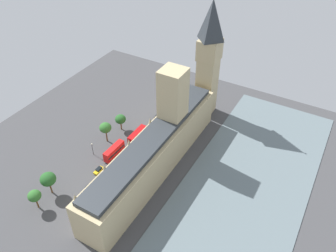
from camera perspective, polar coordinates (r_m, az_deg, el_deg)
name	(u,v)px	position (r m, az deg, el deg)	size (l,w,h in m)	color
ground_plane	(150,167)	(132.37, -2.98, -6.88)	(146.41, 146.41, 0.00)	#424244
river_thames	(237,203)	(122.83, 11.46, -12.63)	(42.62, 131.77, 0.25)	slate
parliament_building	(157,147)	(126.03, -1.84, -3.52)	(12.69, 76.41, 36.46)	tan
clock_tower	(209,58)	(146.66, 6.88, 11.28)	(8.88, 8.88, 52.93)	tan
car_black_corner	(159,116)	(155.19, -1.61, 1.69)	(2.12, 4.42, 1.74)	black
double_decker_bus_opposite_hall	(137,136)	(142.36, -5.20, -1.61)	(2.70, 10.51, 4.75)	#B20C0F
double_decker_bus_under_trees	(114,151)	(136.40, -9.04, -4.19)	(2.89, 10.57, 4.75)	red
car_yellow_cab_leading	(99,170)	(132.46, -11.57, -7.27)	(1.90, 4.30, 1.74)	gold
car_blue_kerbside	(89,188)	(127.11, -13.19, -10.13)	(2.05, 4.26, 1.74)	navy
pedestrian_near_tower	(102,196)	(124.17, -11.10, -11.39)	(0.59, 0.49, 1.54)	gray
plane_tree_trailing	(48,179)	(125.51, -19.51, -8.43)	(5.53, 5.53, 9.39)	brown
plane_tree_far_end	(34,196)	(123.19, -21.52, -10.87)	(4.47, 4.47, 8.01)	brown
plane_tree_midblock	(120,119)	(147.04, -8.00, 1.13)	(4.69, 4.69, 7.60)	brown
plane_tree_by_river_gate	(105,128)	(140.86, -10.48, -0.30)	(4.95, 4.95, 9.35)	brown
street_lamp_slot_10	(92,147)	(137.63, -12.63, -3.43)	(0.56, 0.56, 5.91)	black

